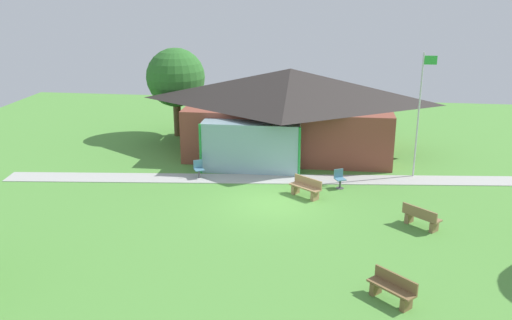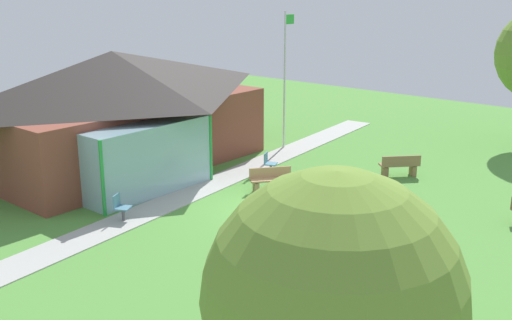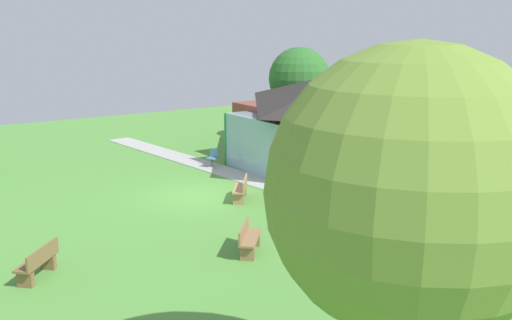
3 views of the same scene
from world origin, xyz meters
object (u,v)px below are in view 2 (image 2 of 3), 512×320
Objects in this scene: flagpole at (285,74)px; bench_rear_near_path at (271,180)px; bench_mid_right at (400,166)px; patio_chair_west at (121,208)px; pavilion at (116,107)px; tree_lawn_corner at (333,301)px; patio_chair_lawn_spare at (269,164)px.

bench_rear_near_path is at bearing -146.66° from flagpole.
patio_chair_west is (-9.63, 4.37, 0.01)m from bench_mid_right.
bench_mid_right is at bearing -58.56° from pavilion.
bench_mid_right is at bearing 128.45° from patio_chair_west.
tree_lawn_corner is at bearing 37.79° from patio_chair_west.
patio_chair_lawn_spare is 6.63m from patio_chair_west.
flagpole is (6.34, -3.53, 0.91)m from pavilion.
flagpole reaches higher than patio_chair_lawn_spare.
bench_mid_right is at bearing -172.72° from bench_rear_near_path.
patio_chair_west is (-10.18, -1.56, -2.83)m from flagpole.
bench_mid_right is at bearing -95.27° from flagpole.
pavilion is 1.97× the size of flagpole.
pavilion is at bearing 150.86° from flagpole.
bench_rear_near_path is 1.69× the size of patio_chair_lawn_spare.
bench_rear_near_path is at bearing -168.03° from bench_mid_right.
flagpole is at bearing -109.01° from bench_rear_near_path.
bench_mid_right is 1.63× the size of patio_chair_lawn_spare.
tree_lawn_corner is (-14.78, -6.62, 3.00)m from bench_mid_right.
flagpole is at bearing -29.14° from pavilion.
bench_mid_right is 4.93m from patio_chair_lawn_spare.
patio_chair_lawn_spare is at bearing -63.57° from pavilion.
bench_mid_right is 1.63× the size of patio_chair_west.
patio_chair_west is (-3.85, -5.09, -1.92)m from pavilion.
patio_chair_west reaches higher than bench_mid_right.
patio_chair_lawn_spare is 16.05m from tree_lawn_corner.
pavilion is at bearing -154.21° from patio_chair_west.
patio_chair_lawn_spare is at bearing -150.26° from flagpole.
flagpole reaches higher than tree_lawn_corner.
flagpole is 4.21× the size of bench_mid_right.
pavilion is at bearing -88.62° from patio_chair_lawn_spare.
patio_chair_west is at bearing -162.07° from bench_mid_right.
pavilion is 6.51m from patio_chair_lawn_spare.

